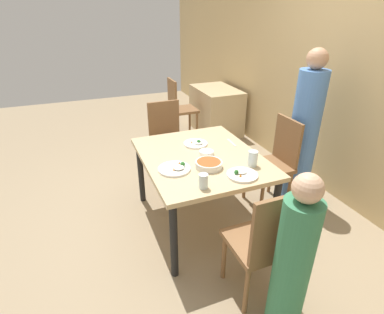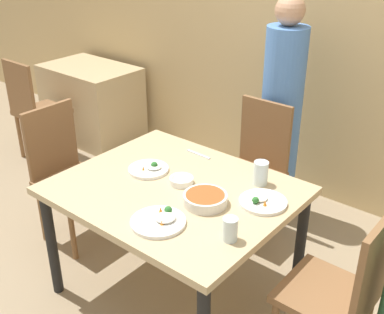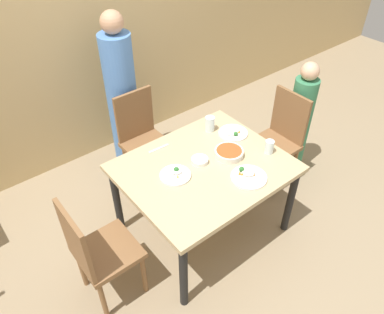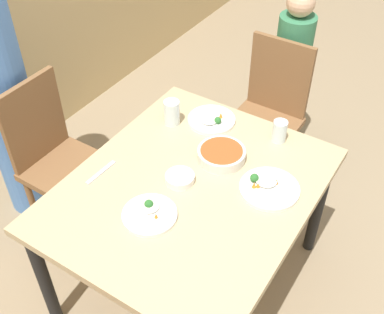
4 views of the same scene
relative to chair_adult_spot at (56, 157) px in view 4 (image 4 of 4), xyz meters
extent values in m
plane|color=#998466|center=(0.02, -0.85, -0.51)|extent=(10.00, 10.00, 0.00)
cube|color=tan|center=(0.02, -0.85, 0.20)|extent=(1.23, 1.02, 0.04)
cylinder|color=black|center=(0.58, -1.30, -0.17)|extent=(0.06, 0.06, 0.68)
cylinder|color=black|center=(-0.53, -0.40, -0.17)|extent=(0.06, 0.06, 0.68)
cylinder|color=black|center=(0.58, -0.40, -0.17)|extent=(0.06, 0.06, 0.68)
cube|color=brown|center=(0.00, -0.07, -0.06)|extent=(0.40, 0.40, 0.04)
cube|color=brown|center=(0.00, 0.11, 0.19)|extent=(0.38, 0.03, 0.47)
cylinder|color=brown|center=(-0.17, -0.24, -0.30)|extent=(0.04, 0.04, 0.42)
cylinder|color=brown|center=(0.17, -0.24, -0.30)|extent=(0.04, 0.04, 0.42)
cylinder|color=brown|center=(-0.17, 0.09, -0.30)|extent=(0.04, 0.04, 0.42)
cylinder|color=brown|center=(0.17, 0.09, -0.30)|extent=(0.04, 0.04, 0.42)
cube|color=brown|center=(0.91, -0.79, -0.06)|extent=(0.40, 0.40, 0.04)
cube|color=brown|center=(1.10, -0.79, 0.19)|extent=(0.03, 0.38, 0.47)
cylinder|color=brown|center=(0.75, -0.63, -0.30)|extent=(0.04, 0.04, 0.42)
cylinder|color=brown|center=(0.75, -0.96, -0.30)|extent=(0.04, 0.04, 0.42)
cylinder|color=brown|center=(1.08, -0.63, -0.30)|extent=(0.04, 0.04, 0.42)
cylinder|color=brown|center=(1.08, -0.96, -0.30)|extent=(0.04, 0.04, 0.42)
cylinder|color=#5184D1|center=(0.00, 0.31, 0.19)|extent=(0.28, 0.28, 1.40)
cylinder|color=#387F56|center=(1.26, -0.79, 0.00)|extent=(0.22, 0.22, 1.01)
sphere|color=#DBAD89|center=(1.26, -0.79, 0.59)|extent=(0.16, 0.16, 0.16)
cylinder|color=silver|center=(0.25, -0.88, 0.24)|extent=(0.23, 0.23, 0.05)
cylinder|color=#BC5123|center=(0.25, -0.88, 0.27)|extent=(0.20, 0.20, 0.01)
cylinder|color=white|center=(0.19, -1.16, 0.23)|extent=(0.27, 0.27, 0.02)
ellipsoid|color=white|center=(0.21, -1.13, 0.25)|extent=(0.10, 0.10, 0.02)
cone|color=orange|center=(0.23, -1.17, 0.25)|extent=(0.02, 0.02, 0.02)
sphere|color=#2D702D|center=(0.19, -1.08, 0.25)|extent=(0.04, 0.04, 0.04)
cone|color=orange|center=(0.16, -1.11, 0.25)|extent=(0.02, 0.02, 0.02)
cone|color=orange|center=(0.15, -1.10, 0.25)|extent=(0.02, 0.02, 0.03)
cylinder|color=white|center=(-0.22, -0.80, 0.23)|extent=(0.23, 0.23, 0.02)
ellipsoid|color=white|center=(-0.19, -0.78, 0.24)|extent=(0.08, 0.08, 0.02)
cone|color=orange|center=(-0.22, -0.84, 0.25)|extent=(0.01, 0.01, 0.03)
sphere|color=#2D702D|center=(-0.19, -0.78, 0.25)|extent=(0.04, 0.04, 0.04)
cylinder|color=white|center=(0.48, -0.69, 0.23)|extent=(0.25, 0.25, 0.02)
ellipsoid|color=white|center=(0.45, -0.69, 0.24)|extent=(0.09, 0.09, 0.02)
cone|color=orange|center=(0.51, -0.72, 0.25)|extent=(0.02, 0.02, 0.03)
sphere|color=#2D702D|center=(0.46, -0.73, 0.25)|extent=(0.04, 0.04, 0.04)
cylinder|color=white|center=(0.03, -0.79, 0.23)|extent=(0.13, 0.13, 0.04)
cylinder|color=white|center=(0.03, -0.79, 0.25)|extent=(0.12, 0.12, 0.01)
cylinder|color=silver|center=(0.53, -1.04, 0.27)|extent=(0.07, 0.07, 0.11)
cylinder|color=silver|center=(0.36, -0.52, 0.28)|extent=(0.08, 0.08, 0.13)
cube|color=silver|center=(-0.12, -0.46, 0.22)|extent=(0.18, 0.03, 0.01)
camera|label=1|loc=(2.24, -1.80, 1.41)|focal=28.00mm
camera|label=2|loc=(1.52, -2.52, 1.52)|focal=45.00mm
camera|label=3|loc=(-1.38, -2.46, 2.09)|focal=35.00mm
camera|label=4|loc=(-1.24, -1.67, 1.73)|focal=45.00mm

